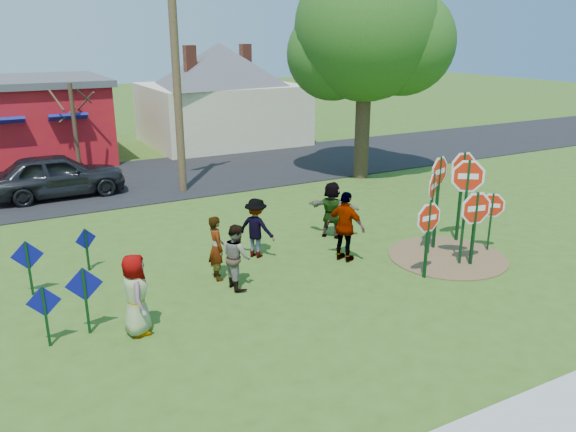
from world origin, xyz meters
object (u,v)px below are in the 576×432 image
suv (57,175)px  person_b (216,248)px  stop_sign_b (439,179)px  stop_sign_c (467,188)px  stop_sign_a (428,224)px  leafy_tree (369,37)px  utility_pole (175,54)px  stop_sign_d (462,174)px  person_a (136,295)px

suv → person_b: bearing=-166.2°
stop_sign_b → suv: 13.83m
stop_sign_c → suv: size_ratio=0.62×
stop_sign_a → leafy_tree: bearing=60.1°
stop_sign_c → person_b: bearing=-165.0°
stop_sign_a → stop_sign_b: stop_sign_b is taller
stop_sign_c → suv: 14.68m
stop_sign_a → utility_pole: size_ratio=0.21×
stop_sign_a → suv: stop_sign_a is taller
stop_sign_b → stop_sign_d: (1.03, 0.15, -0.01)m
stop_sign_c → stop_sign_d: bearing=83.4°
stop_sign_d → utility_pole: size_ratio=0.29×
stop_sign_b → leafy_tree: 9.29m
person_b → stop_sign_a: bearing=-113.8°
stop_sign_a → suv: size_ratio=0.44×
stop_sign_a → utility_pole: 11.67m
stop_sign_b → stop_sign_d: bearing=-10.9°
leafy_tree → person_a: bearing=-143.7°
stop_sign_c → person_b: size_ratio=1.82×
stop_sign_a → stop_sign_c: 1.58m
stop_sign_d → utility_pole: 11.05m
person_b → leafy_tree: leafy_tree is taller
stop_sign_b → leafy_tree: leafy_tree is taller
stop_sign_d → utility_pole: bearing=125.3°
stop_sign_a → leafy_tree: 11.34m
person_a → suv: 11.44m
person_b → utility_pole: utility_pole is taller
stop_sign_a → leafy_tree: size_ratio=0.24×
person_b → person_a: bearing=129.8°
person_a → utility_pole: 11.71m
stop_sign_b → person_a: (-8.61, -0.77, -1.17)m
utility_pole → stop_sign_b: bearing=-64.7°
stop_sign_a → stop_sign_d: bearing=28.5°
person_a → suv: size_ratio=0.36×
suv → utility_pole: size_ratio=0.49×
person_b → suv: 10.01m
stop_sign_c → person_a: 8.54m
stop_sign_b → stop_sign_c: 1.22m
stop_sign_b → utility_pole: (-4.37, 9.27, 3.12)m
suv → stop_sign_b: bearing=-141.6°
stop_sign_a → person_a: (-7.02, 0.67, -0.57)m
person_b → stop_sign_d: bearing=-92.7°
stop_sign_a → suv: (-7.12, 12.10, -0.57)m
stop_sign_d → utility_pole: (-5.40, 9.12, 3.13)m
utility_pole → person_a: bearing=-112.9°
stop_sign_b → suv: (-8.72, 10.67, -1.18)m
stop_sign_b → person_b: size_ratio=1.72×
person_b → utility_pole: 9.53m
person_b → utility_pole: (1.82, 8.29, 4.33)m
stop_sign_d → person_a: size_ratio=1.64×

